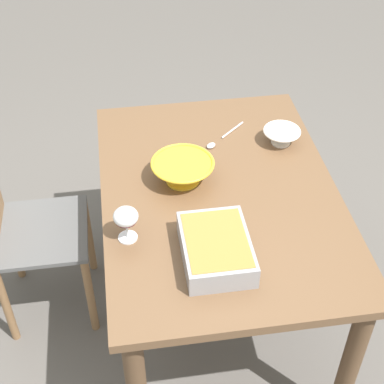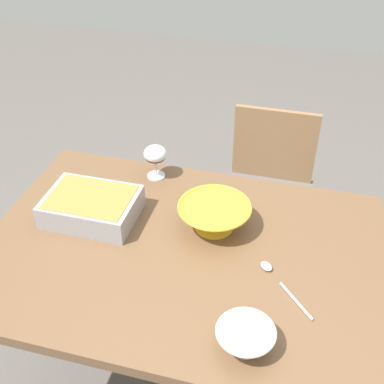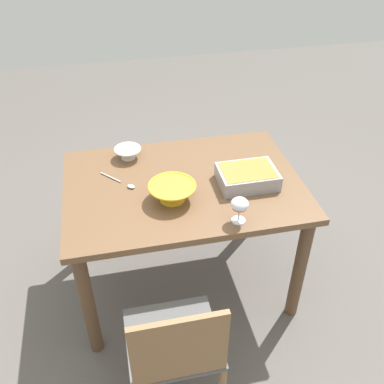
# 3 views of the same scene
# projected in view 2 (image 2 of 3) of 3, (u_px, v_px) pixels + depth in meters

# --- Properties ---
(dining_table) EXTENTS (1.27, 0.90, 0.77)m
(dining_table) POSITION_uv_depth(u_px,v_px,m) (180.00, 274.00, 1.65)
(dining_table) COLOR brown
(dining_table) RESTS_ON ground_plane
(chair) EXTENTS (0.41, 0.39, 0.83)m
(chair) POSITION_uv_depth(u_px,v_px,m) (268.00, 190.00, 2.33)
(chair) COLOR #595959
(chair) RESTS_ON ground_plane
(wine_glass) EXTENTS (0.09, 0.09, 0.13)m
(wine_glass) POSITION_uv_depth(u_px,v_px,m) (155.00, 156.00, 1.84)
(wine_glass) COLOR white
(wine_glass) RESTS_ON dining_table
(casserole_dish) EXTENTS (0.31, 0.22, 0.09)m
(casserole_dish) POSITION_uv_depth(u_px,v_px,m) (92.00, 206.00, 1.68)
(casserole_dish) COLOR #99999E
(casserole_dish) RESTS_ON dining_table
(mixing_bowl) EXTENTS (0.16, 0.16, 0.07)m
(mixing_bowl) POSITION_uv_depth(u_px,v_px,m) (245.00, 337.00, 1.26)
(mixing_bowl) COLOR white
(mixing_bowl) RESTS_ON dining_table
(small_bowl) EXTENTS (0.24, 0.24, 0.09)m
(small_bowl) POSITION_uv_depth(u_px,v_px,m) (214.00, 215.00, 1.63)
(small_bowl) COLOR yellow
(small_bowl) RESTS_ON dining_table
(serving_spoon) EXTENTS (0.18, 0.20, 0.01)m
(serving_spoon) POSITION_uv_depth(u_px,v_px,m) (276.00, 277.00, 1.47)
(serving_spoon) COLOR silver
(serving_spoon) RESTS_ON dining_table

